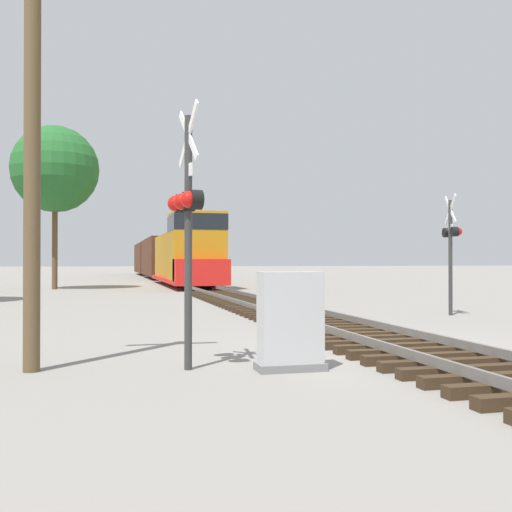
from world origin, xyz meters
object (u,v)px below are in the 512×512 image
(freight_train, at_px, (162,258))
(crossing_signal_far, at_px, (451,241))
(utility_pole, at_px, (32,119))
(crossing_signal_near, at_px, (186,212))
(tree_mid_background, at_px, (55,169))
(relay_cabinet, at_px, (290,322))

(freight_train, height_order, crossing_signal_far, freight_train)
(freight_train, distance_m, utility_pole, 48.59)
(freight_train, height_order, utility_pole, utility_pole)
(crossing_signal_far, distance_m, utility_pole, 13.55)
(crossing_signal_near, xyz_separation_m, crossing_signal_far, (9.24, 7.34, -0.12))
(utility_pole, height_order, tree_mid_background, tree_mid_background)
(crossing_signal_near, xyz_separation_m, relay_cabinet, (1.55, -0.44, -1.70))
(crossing_signal_near, distance_m, utility_pole, 2.72)
(utility_pole, relative_size, tree_mid_background, 0.75)
(relay_cabinet, distance_m, utility_pole, 5.01)
(relay_cabinet, relative_size, tree_mid_background, 0.15)
(crossing_signal_far, height_order, utility_pole, utility_pole)
(relay_cabinet, bearing_deg, crossing_signal_far, 45.31)
(crossing_signal_near, distance_m, relay_cabinet, 2.34)
(crossing_signal_far, xyz_separation_m, utility_pole, (-11.54, -6.93, 1.52))
(crossing_signal_far, xyz_separation_m, tree_mid_background, (-13.43, 21.36, 4.92))
(utility_pole, bearing_deg, tree_mid_background, 93.81)
(freight_train, distance_m, tree_mid_background, 22.13)
(crossing_signal_near, bearing_deg, tree_mid_background, 178.22)
(utility_pole, xyz_separation_m, tree_mid_background, (-1.89, 28.29, 3.40))
(crossing_signal_near, distance_m, crossing_signal_far, 11.80)
(freight_train, xyz_separation_m, utility_pole, (-6.39, -48.14, 1.80))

